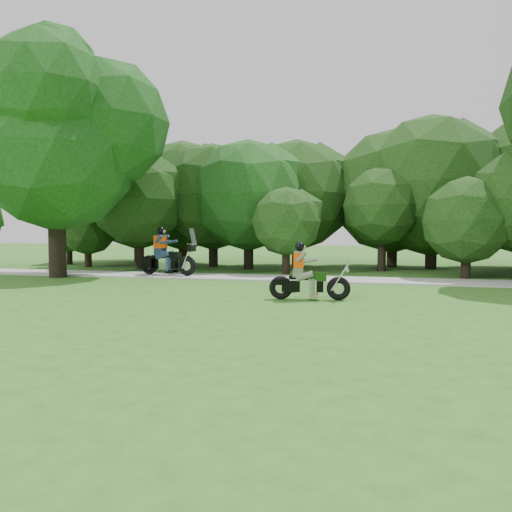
# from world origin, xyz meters

# --- Properties ---
(ground) EXTENTS (100.00, 100.00, 0.00)m
(ground) POSITION_xyz_m (0.00, 0.00, 0.00)
(ground) COLOR #255F1B
(ground) RESTS_ON ground
(walkway) EXTENTS (60.00, 2.20, 0.06)m
(walkway) POSITION_xyz_m (0.00, 8.00, 0.03)
(walkway) COLOR #9B9B96
(walkway) RESTS_ON ground
(tree_line) EXTENTS (40.65, 11.95, 7.45)m
(tree_line) POSITION_xyz_m (1.88, 14.31, 3.63)
(tree_line) COLOR black
(tree_line) RESTS_ON ground
(big_tree_west) EXTENTS (8.64, 6.56, 9.96)m
(big_tree_west) POSITION_xyz_m (-10.54, 6.85, 5.76)
(big_tree_west) COLOR black
(big_tree_west) RESTS_ON ground
(chopper_motorcycle) EXTENTS (2.20, 0.68, 1.57)m
(chopper_motorcycle) POSITION_xyz_m (0.08, 2.52, 0.58)
(chopper_motorcycle) COLOR black
(chopper_motorcycle) RESTS_ON ground
(touring_motorcycle) EXTENTS (2.57, 0.94, 1.96)m
(touring_motorcycle) POSITION_xyz_m (-6.52, 7.88, 0.77)
(touring_motorcycle) COLOR black
(touring_motorcycle) RESTS_ON walkway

